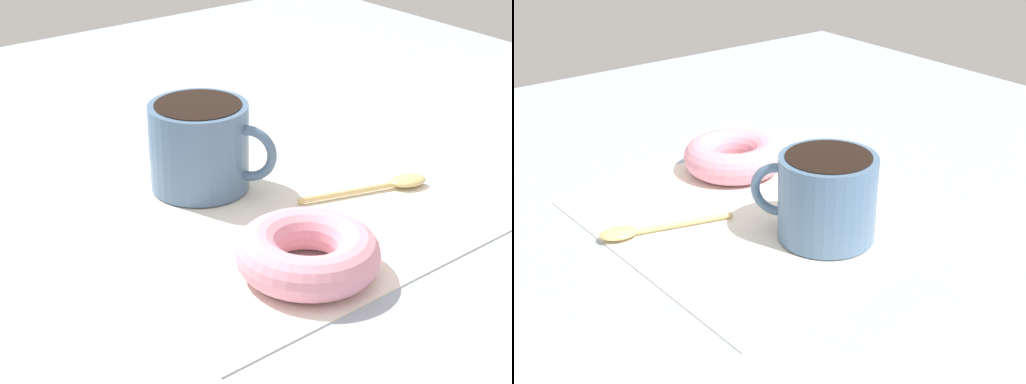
# 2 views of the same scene
# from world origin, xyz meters

# --- Properties ---
(ground_plane) EXTENTS (1.20, 1.20, 0.02)m
(ground_plane) POSITION_xyz_m (0.00, 0.00, -0.01)
(ground_plane) COLOR #99A8B7
(napkin) EXTENTS (0.33, 0.33, 0.00)m
(napkin) POSITION_xyz_m (-0.02, -0.03, 0.00)
(napkin) COLOR white
(napkin) RESTS_ON ground_plane
(coffee_cup) EXTENTS (0.10, 0.11, 0.08)m
(coffee_cup) POSITION_xyz_m (-0.02, 0.05, 0.05)
(coffee_cup) COLOR slate
(coffee_cup) RESTS_ON napkin
(donut) EXTENTS (0.11, 0.11, 0.04)m
(donut) POSITION_xyz_m (-0.05, -0.13, 0.02)
(donut) COLOR pink
(donut) RESTS_ON napkin
(spoon) EXTENTS (0.13, 0.05, 0.01)m
(spoon) POSITION_xyz_m (0.11, -0.06, 0.01)
(spoon) COLOR #D8B772
(spoon) RESTS_ON napkin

